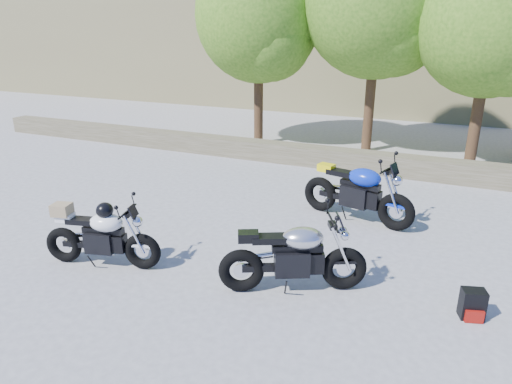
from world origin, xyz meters
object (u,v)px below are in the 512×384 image
Objects in this scene: white_bike at (101,235)px; backpack at (473,305)px; blue_bike at (358,192)px; silver_bike at (294,257)px.

backpack is (5.09, 0.80, -0.31)m from white_bike.
white_bike reaches higher than backpack.
white_bike is 4.54m from blue_bike.
blue_bike is 5.77× the size of backpack.
blue_bike is 3.22m from backpack.
blue_bike is (0.24, 2.80, 0.05)m from silver_bike.
white_bike is 5.17m from backpack.
white_bike is 4.75× the size of backpack.
white_bike is (-2.87, -0.51, 0.00)m from silver_bike.
silver_bike is at bearing 170.05° from backpack.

